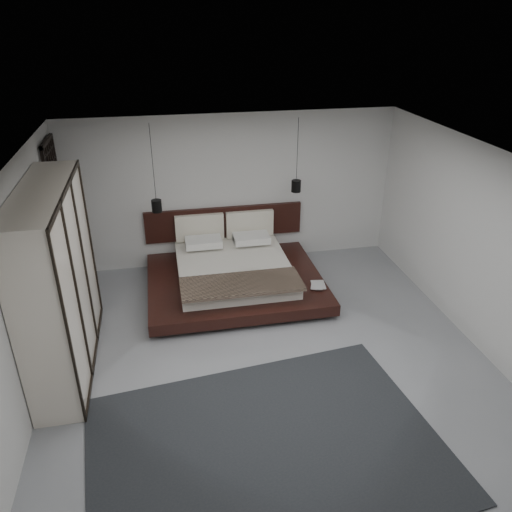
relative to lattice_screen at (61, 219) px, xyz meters
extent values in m
plane|color=gray|center=(2.95, -2.45, -1.30)|extent=(6.00, 6.00, 0.00)
plane|color=white|center=(2.95, -2.45, 1.50)|extent=(6.00, 6.00, 0.00)
plane|color=silver|center=(2.95, 0.55, 0.10)|extent=(6.00, 0.00, 6.00)
plane|color=silver|center=(2.95, -5.45, 0.10)|extent=(6.00, 0.00, 6.00)
plane|color=silver|center=(-0.05, -2.45, 0.10)|extent=(0.00, 6.00, 6.00)
plane|color=silver|center=(5.95, -2.45, 0.10)|extent=(0.00, 6.00, 6.00)
cube|color=black|center=(0.00, 0.00, 0.00)|extent=(0.05, 0.90, 2.60)
cube|color=black|center=(2.77, -0.70, -1.26)|extent=(2.30, 1.88, 0.08)
cube|color=black|center=(2.77, -0.70, -1.12)|extent=(2.93, 2.41, 0.19)
cube|color=silver|center=(2.77, -0.56, -0.91)|extent=(1.88, 2.09, 0.23)
cube|color=black|center=(2.77, -1.38, -0.77)|extent=(1.91, 0.73, 0.05)
cube|color=white|center=(2.33, 0.24, -0.74)|extent=(0.65, 0.42, 0.13)
cube|color=white|center=(3.21, 0.24, -0.74)|extent=(0.65, 0.42, 0.13)
cube|color=white|center=(2.33, 0.10, -0.68)|extent=(0.65, 0.42, 0.13)
cube|color=white|center=(3.21, 0.10, -0.68)|extent=(0.65, 0.42, 0.13)
cube|color=black|center=(2.77, 0.51, -0.50)|extent=(2.93, 0.08, 0.60)
cube|color=beige|center=(2.30, 0.42, -0.53)|extent=(0.89, 0.10, 0.50)
cube|color=beige|center=(3.24, 0.42, -0.53)|extent=(0.89, 0.10, 0.50)
imported|color=#99724C|center=(3.97, -1.22, -1.01)|extent=(0.26, 0.32, 0.03)
imported|color=#99724C|center=(3.95, -1.25, -0.99)|extent=(0.28, 0.32, 0.02)
cylinder|color=black|center=(1.56, -0.07, 0.87)|extent=(0.01, 0.01, 1.26)
cylinder|color=black|center=(1.56, -0.07, 0.14)|extent=(0.17, 0.17, 0.21)
cylinder|color=#FFE0B2|center=(1.56, -0.07, 0.05)|extent=(0.13, 0.13, 0.01)
cylinder|color=black|center=(3.97, -0.07, 0.96)|extent=(0.01, 0.01, 1.07)
cylinder|color=black|center=(3.97, -0.07, 0.33)|extent=(0.17, 0.17, 0.20)
cylinder|color=#FFE0B2|center=(3.97, -0.07, 0.24)|extent=(0.13, 0.13, 0.01)
cube|color=silver|center=(0.25, -2.11, -0.05)|extent=(0.57, 2.49, 2.49)
cube|color=black|center=(0.55, -2.11, 1.16)|extent=(0.03, 2.49, 0.06)
cube|color=black|center=(0.55, -2.11, -1.27)|extent=(0.03, 2.49, 0.06)
cube|color=black|center=(0.55, -3.35, -0.05)|extent=(0.03, 0.05, 2.49)
cube|color=black|center=(0.55, -2.52, -0.05)|extent=(0.03, 0.05, 2.49)
cube|color=black|center=(0.55, -1.69, -0.05)|extent=(0.03, 0.05, 2.49)
cube|color=black|center=(0.55, -0.86, -0.05)|extent=(0.03, 0.05, 2.49)
cube|color=black|center=(2.57, -4.15, -1.29)|extent=(4.15, 3.17, 0.02)
camera|label=1|loc=(1.67, -8.08, 3.10)|focal=35.00mm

